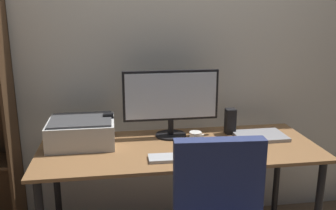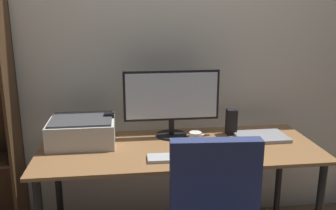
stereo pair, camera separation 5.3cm
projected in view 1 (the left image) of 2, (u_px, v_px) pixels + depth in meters
The scene contains 10 objects.
back_wall at pixel (167, 46), 2.56m from camera, with size 6.40×0.10×2.60m, color silver.
desk at pixel (179, 159), 2.24m from camera, with size 1.69×0.67×0.74m.
monitor at pixel (171, 99), 2.34m from camera, with size 0.62×0.20×0.44m.
keyboard at pixel (174, 158), 2.03m from camera, with size 0.29×0.11×0.02m, color #B7BABC.
mouse at pixel (217, 155), 2.06m from camera, with size 0.06×0.10×0.03m, color black.
coffee_mug at pixel (196, 139), 2.20m from camera, with size 0.09×0.07×0.10m.
laptop at pixel (260, 136), 2.37m from camera, with size 0.32×0.23×0.02m, color #99999E.
speaker_left at pixel (109, 127), 2.32m from camera, with size 0.06×0.07×0.17m, color black.
speaker_right at pixel (230, 121), 2.43m from camera, with size 0.06×0.07×0.17m, color black.
printer at pixel (82, 131), 2.25m from camera, with size 0.40×0.34×0.16m.
Camera 1 is at (-0.38, -2.05, 1.55)m, focal length 39.02 mm.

